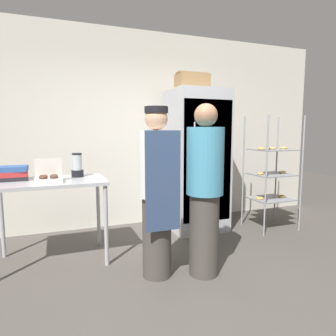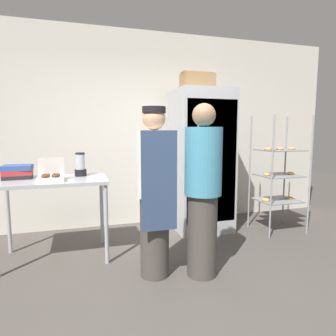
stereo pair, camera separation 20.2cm
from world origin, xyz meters
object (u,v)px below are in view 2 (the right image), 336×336
Objects in this scene: binder_stack at (17,172)px; cardboard_storage_box at (197,81)px; donut_box at (51,177)px; baking_rack at (279,175)px; blender_pitcher at (80,166)px; person_baker at (155,190)px; person_customer at (203,190)px; refrigerator at (201,161)px.

cardboard_storage_box reaches higher than binder_stack.
donut_box is at bearing -161.15° from cardboard_storage_box.
cardboard_storage_box is (2.25, 0.35, 1.12)m from binder_stack.
cardboard_storage_box reaches higher than donut_box.
cardboard_storage_box is (-1.09, 0.40, 1.29)m from baking_rack.
blender_pitcher is at bearing -167.67° from cardboard_storage_box.
binder_stack is 0.71× the size of cardboard_storage_box.
person_baker is 0.98× the size of person_customer.
refrigerator is at bearing 8.36° from binder_stack.
donut_box is at bearing -161.94° from refrigerator.
refrigerator is 1.21× the size of person_baker.
person_baker is at bearing 164.16° from person_customer.
refrigerator is 4.50× the size of cardboard_storage_box.
refrigerator is 1.10m from cardboard_storage_box.
baking_rack is 0.97× the size of person_customer.
baking_rack is 1.83m from person_customer.
refrigerator is 1.11m from baking_rack.
baking_rack is 0.99× the size of person_baker.
donut_box is at bearing -135.20° from blender_pitcher.
person_customer is (1.11, -0.98, -0.16)m from blender_pitcher.
donut_box is (-2.98, -0.25, 0.14)m from baking_rack.
baking_rack is at bearing 21.85° from person_baker.
cardboard_storage_box is 1.96m from person_baker.
person_baker is (-0.93, -1.21, -1.24)m from cardboard_storage_box.
donut_box is 0.97× the size of blender_pitcher.
refrigerator is at bearing 158.96° from baking_rack.
person_baker is (-0.99, -1.20, -0.14)m from refrigerator.
binder_stack is at bearing 140.76° from donut_box.
person_customer is at bearing -149.21° from baking_rack.
baking_rack is 3.35m from binder_stack.
binder_stack is (-0.36, 0.30, 0.03)m from donut_box.
refrigerator reaches higher than binder_stack.
binder_stack is 0.19× the size of person_customer.
person_baker reaches higher than baking_rack.
person_customer is (-0.55, -1.33, -0.14)m from refrigerator.
person_baker is at bearing -129.64° from refrigerator.
baking_rack reaches higher than donut_box.
refrigerator is 1.56m from person_baker.
donut_box is (-1.96, -0.64, -0.05)m from refrigerator.
person_customer reaches higher than person_baker.
blender_pitcher is at bearing 127.79° from person_baker.
donut_box is 0.85× the size of binder_stack.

